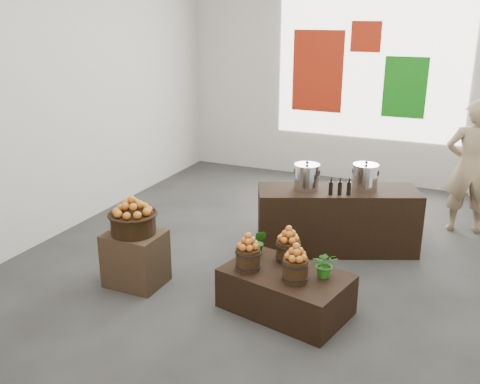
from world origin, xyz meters
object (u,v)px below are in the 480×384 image
at_px(display_table, 286,291).
at_px(counter, 337,220).
at_px(stock_pot_center, 365,178).
at_px(stock_pot_left, 307,178).
at_px(crate, 136,258).
at_px(shopper, 470,167).
at_px(wicker_basket, 133,224).

xyz_separation_m(display_table, counter, (0.10, 1.65, 0.19)).
relative_size(display_table, stock_pot_center, 4.03).
height_order(counter, stock_pot_left, stock_pot_left).
bearing_deg(stock_pot_center, stock_pot_left, -156.48).
distance_m(crate, shopper, 4.55).
xyz_separation_m(counter, stock_pot_center, (0.29, 0.13, 0.56)).
distance_m(display_table, stock_pot_left, 1.69).
height_order(crate, counter, counter).
bearing_deg(wicker_basket, stock_pot_center, 42.34).
bearing_deg(shopper, stock_pot_left, 28.45).
bearing_deg(counter, crate, -158.90).
distance_m(display_table, counter, 1.66).
xyz_separation_m(display_table, stock_pot_left, (-0.27, 1.49, 0.75)).
relative_size(display_table, stock_pot_left, 4.03).
bearing_deg(counter, display_table, -117.05).
relative_size(stock_pot_left, stock_pot_center, 1.00).
distance_m(crate, counter, 2.54).
xyz_separation_m(crate, stock_pot_center, (2.10, 1.91, 0.66)).
bearing_deg(crate, stock_pot_left, 48.46).
relative_size(counter, shopper, 1.08).
height_order(display_table, stock_pot_left, stock_pot_left).
relative_size(crate, stock_pot_center, 1.99).
bearing_deg(counter, stock_pot_left, 180.00).
bearing_deg(counter, wicker_basket, -158.90).
distance_m(display_table, stock_pot_center, 1.97).
height_order(counter, stock_pot_center, stock_pot_center).
distance_m(display_table, shopper, 3.43).
bearing_deg(stock_pot_left, counter, 23.52).
relative_size(crate, wicker_basket, 1.25).
distance_m(wicker_basket, stock_pot_left, 2.18).
bearing_deg(shopper, counter, 31.63).
height_order(counter, shopper, shopper).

